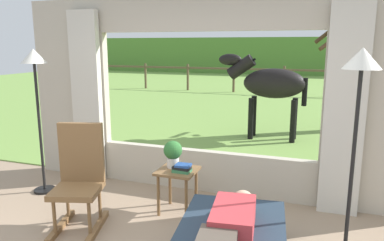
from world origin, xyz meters
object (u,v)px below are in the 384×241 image
(floor_lamp_left, at_px, (35,78))
(horse, at_px, (270,84))
(rocking_chair, at_px, (79,178))
(pasture_tree, at_px, (343,60))
(book_stack, at_px, (182,168))
(reclining_person, at_px, (227,232))
(side_table, at_px, (178,177))
(potted_plant, at_px, (173,152))
(floor_lamp_right, at_px, (359,92))

(floor_lamp_left, bearing_deg, horse, 57.39)
(rocking_chair, bearing_deg, floor_lamp_left, 132.06)
(rocking_chair, height_order, pasture_tree, pasture_tree)
(book_stack, bearing_deg, rocking_chair, -147.80)
(reclining_person, bearing_deg, side_table, 119.13)
(book_stack, xyz_separation_m, floor_lamp_left, (-2.00, 0.04, 0.96))
(floor_lamp_left, xyz_separation_m, horse, (2.43, 3.80, -0.37))
(horse, bearing_deg, reclining_person, -175.27)
(reclining_person, height_order, book_stack, reclining_person)
(rocking_chair, relative_size, potted_plant, 3.50)
(side_table, relative_size, potted_plant, 1.63)
(potted_plant, bearing_deg, floor_lamp_right, -12.99)
(reclining_person, relative_size, side_table, 2.76)
(rocking_chair, relative_size, pasture_tree, 0.35)
(floor_lamp_left, xyz_separation_m, floor_lamp_right, (3.73, -0.35, 0.02))
(potted_plant, relative_size, book_stack, 1.52)
(side_table, height_order, floor_lamp_right, floor_lamp_right)
(rocking_chair, distance_m, book_stack, 1.12)
(rocking_chair, relative_size, side_table, 2.15)
(floor_lamp_right, bearing_deg, reclining_person, -137.43)
(reclining_person, xyz_separation_m, book_stack, (-0.82, 1.16, 0.04))
(reclining_person, xyz_separation_m, floor_lamp_right, (0.91, 0.84, 1.03))
(floor_lamp_left, xyz_separation_m, pasture_tree, (3.83, 5.05, 0.08))
(side_table, xyz_separation_m, book_stack, (0.08, -0.06, 0.14))
(rocking_chair, xyz_separation_m, potted_plant, (0.79, 0.72, 0.16))
(side_table, distance_m, floor_lamp_right, 2.17)
(pasture_tree, bearing_deg, potted_plant, -111.79)
(book_stack, height_order, floor_lamp_left, floor_lamp_left)
(reclining_person, distance_m, horse, 5.05)
(potted_plant, relative_size, floor_lamp_right, 0.17)
(potted_plant, relative_size, pasture_tree, 0.10)
(side_table, height_order, book_stack, book_stack)
(pasture_tree, bearing_deg, floor_lamp_right, -91.00)
(potted_plant, bearing_deg, floor_lamp_left, -177.44)
(rocking_chair, xyz_separation_m, book_stack, (0.95, 0.60, 0.02))
(side_table, relative_size, book_stack, 2.47)
(floor_lamp_right, xyz_separation_m, horse, (-1.30, 4.15, -0.39))
(horse, bearing_deg, side_table, 172.58)
(book_stack, bearing_deg, floor_lamp_right, -10.44)
(reclining_person, height_order, rocking_chair, rocking_chair)
(floor_lamp_left, height_order, floor_lamp_right, floor_lamp_right)
(reclining_person, relative_size, pasture_tree, 0.44)
(side_table, xyz_separation_m, potted_plant, (-0.08, 0.06, 0.28))
(side_table, bearing_deg, reclining_person, -53.54)
(book_stack, height_order, floor_lamp_right, floor_lamp_right)
(reclining_person, distance_m, potted_plant, 1.62)
(book_stack, relative_size, floor_lamp_right, 0.11)
(horse, bearing_deg, floor_lamp_left, 147.67)
(floor_lamp_left, bearing_deg, book_stack, -1.03)
(book_stack, distance_m, horse, 3.90)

